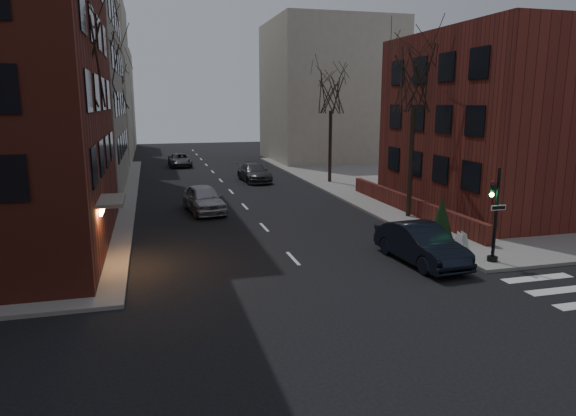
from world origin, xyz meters
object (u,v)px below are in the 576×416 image
object	(u,v)px
tree_left_c	(113,88)
car_lane_far	(180,160)
tree_left_a	(71,60)
tree_right_b	(331,93)
streetlamp_near	(108,148)
car_lane_silver	(204,199)
sandwich_board	(461,243)
streetlamp_far	(124,130)
tree_left_b	(98,68)
evergreen_shrub	(441,218)
tree_right_a	(415,80)
traffic_signal	(494,221)
parked_sedan	(421,244)
car_lane_gray	(254,173)

from	to	relation	value
tree_left_c	car_lane_far	distance (m)	11.90
tree_left_a	tree_right_b	world-z (taller)	tree_left_a
tree_left_a	tree_right_b	xyz separation A→B (m)	(17.60, 18.00, -0.88)
streetlamp_near	car_lane_silver	world-z (taller)	streetlamp_near
car_lane_far	sandwich_board	xyz separation A→B (m)	(10.18, -36.99, -0.05)
tree_left_a	streetlamp_far	bearing A→B (deg)	88.77
tree_left_b	evergreen_shrub	world-z (taller)	tree_left_b
tree_right_a	traffic_signal	bearing A→B (deg)	-95.47
sandwich_board	tree_left_b	bearing A→B (deg)	146.02
tree_left_b	car_lane_far	bearing A→B (deg)	74.43
tree_left_b	tree_right_a	size ratio (longest dim) A/B	1.11
streetlamp_near	car_lane_far	distance (m)	26.06
car_lane_silver	tree_left_b	bearing A→B (deg)	145.15
tree_right_a	streetlamp_far	xyz separation A→B (m)	(-17.00, 24.00, -3.79)
tree_left_c	parked_sedan	world-z (taller)	tree_left_c
streetlamp_near	sandwich_board	bearing A→B (deg)	-37.13
tree_right_a	streetlamp_near	distance (m)	17.87
parked_sedan	evergreen_shrub	distance (m)	3.92
car_lane_far	streetlamp_far	bearing A→B (deg)	-136.59
evergreen_shrub	tree_left_a	bearing A→B (deg)	175.99
traffic_signal	parked_sedan	size ratio (longest dim) A/B	0.79
tree_left_b	tree_right_b	size ratio (longest dim) A/B	1.18
tree_left_a	tree_right_a	bearing A→B (deg)	12.80
parked_sedan	car_lane_gray	world-z (taller)	parked_sedan
streetlamp_far	car_lane_gray	distance (m)	13.65
sandwich_board	tree_left_a	bearing A→B (deg)	177.30
tree_right_a	car_lane_gray	distance (m)	19.15
streetlamp_near	sandwich_board	xyz separation A→B (m)	(15.50, -11.73, -3.59)
streetlamp_far	evergreen_shrub	bearing A→B (deg)	-61.21
parked_sedan	car_lane_far	distance (m)	38.11
tree_left_b	car_lane_gray	world-z (taller)	tree_left_b
tree_left_b	parked_sedan	bearing A→B (deg)	-48.94
tree_right_a	evergreen_shrub	bearing A→B (deg)	-100.67
car_lane_silver	streetlamp_near	bearing A→B (deg)	-178.04
tree_right_a	car_lane_silver	size ratio (longest dim) A/B	1.93
streetlamp_far	tree_left_c	bearing A→B (deg)	-106.70
traffic_signal	car_lane_gray	bearing A→B (deg)	101.37
tree_right_b	parked_sedan	bearing A→B (deg)	-99.45
traffic_signal	car_lane_silver	xyz separation A→B (m)	(-10.74, 13.91, -1.05)
traffic_signal	tree_left_b	size ratio (longest dim) A/B	0.37
sandwich_board	evergreen_shrub	xyz separation A→B (m)	(0.53, 2.57, 0.54)
streetlamp_near	evergreen_shrub	size ratio (longest dim) A/B	3.03
streetlamp_near	evergreen_shrub	xyz separation A→B (m)	(16.03, -9.17, -3.05)
streetlamp_near	tree_right_a	bearing A→B (deg)	-13.24
parked_sedan	streetlamp_far	bearing A→B (deg)	107.83
car_lane_silver	tree_left_c	bearing A→B (deg)	101.78
traffic_signal	tree_left_c	bearing A→B (deg)	118.36
traffic_signal	streetlamp_near	world-z (taller)	streetlamp_near
tree_left_b	tree_left_c	distance (m)	14.03
tree_left_c	sandwich_board	size ratio (longest dim) A/B	9.86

